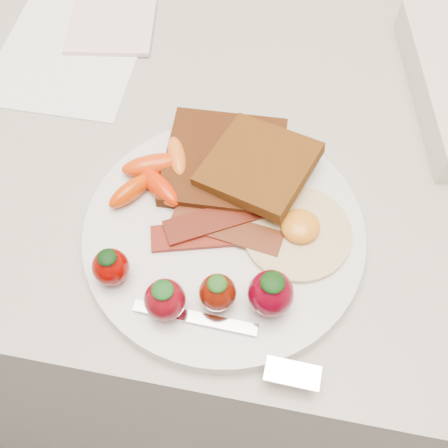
# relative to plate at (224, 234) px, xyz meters

# --- Properties ---
(counter) EXTENTS (2.00, 0.60, 0.90)m
(counter) POSITION_rel_plate_xyz_m (0.02, 0.15, -0.46)
(counter) COLOR gray
(counter) RESTS_ON ground
(plate) EXTENTS (0.27, 0.27, 0.02)m
(plate) POSITION_rel_plate_xyz_m (0.00, 0.00, 0.00)
(plate) COLOR silver
(plate) RESTS_ON counter
(toast_lower) EXTENTS (0.12, 0.12, 0.01)m
(toast_lower) POSITION_rel_plate_xyz_m (-0.01, 0.07, 0.02)
(toast_lower) COLOR black
(toast_lower) RESTS_ON plate
(toast_upper) EXTENTS (0.12, 0.12, 0.02)m
(toast_upper) POSITION_rel_plate_xyz_m (0.02, 0.07, 0.03)
(toast_upper) COLOR black
(toast_upper) RESTS_ON toast_lower
(fried_egg) EXTENTS (0.14, 0.14, 0.02)m
(fried_egg) POSITION_rel_plate_xyz_m (0.07, 0.01, 0.01)
(fried_egg) COLOR beige
(fried_egg) RESTS_ON plate
(bacon_strips) EXTENTS (0.13, 0.08, 0.01)m
(bacon_strips) POSITION_rel_plate_xyz_m (-0.01, -0.00, 0.01)
(bacon_strips) COLOR #480B0C
(bacon_strips) RESTS_ON plate
(baby_carrots) EXTENTS (0.08, 0.10, 0.02)m
(baby_carrots) POSITION_rel_plate_xyz_m (-0.08, 0.04, 0.02)
(baby_carrots) COLOR red
(baby_carrots) RESTS_ON plate
(strawberries) EXTENTS (0.18, 0.06, 0.05)m
(strawberries) POSITION_rel_plate_xyz_m (-0.01, -0.07, 0.03)
(strawberries) COLOR #6F0300
(strawberries) RESTS_ON plate
(fork) EXTENTS (0.17, 0.05, 0.00)m
(fork) POSITION_rel_plate_xyz_m (0.03, -0.11, 0.01)
(fork) COLOR silver
(fork) RESTS_ON plate
(paper_sheet) EXTENTS (0.17, 0.22, 0.00)m
(paper_sheet) POSITION_rel_plate_xyz_m (-0.23, 0.23, -0.01)
(paper_sheet) COLOR white
(paper_sheet) RESTS_ON counter
(notepad) EXTENTS (0.13, 0.17, 0.01)m
(notepad) POSITION_rel_plate_xyz_m (-0.20, 0.29, -0.00)
(notepad) COLOR silver
(notepad) RESTS_ON paper_sheet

